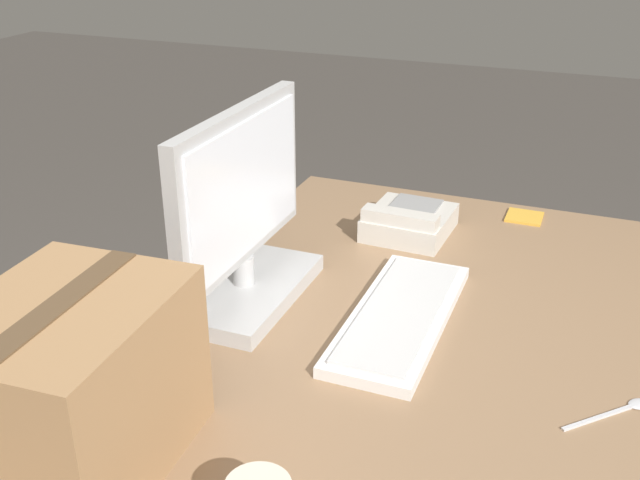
{
  "coord_description": "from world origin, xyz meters",
  "views": [
    {
      "loc": [
        -0.97,
        -0.32,
        1.47
      ],
      "look_at": [
        0.21,
        0.15,
        0.88
      ],
      "focal_mm": 42.0,
      "sensor_mm": 36.0,
      "label": 1
    }
  ],
  "objects_px": {
    "spoon": "(621,410)",
    "sticky_note_pad": "(524,217)",
    "desk_phone": "(409,222)",
    "cardboard_box": "(72,387)",
    "keyboard": "(400,316)",
    "monitor": "(242,224)"
  },
  "relations": [
    {
      "from": "spoon",
      "to": "desk_phone",
      "type": "bearing_deg",
      "value": 87.39
    },
    {
      "from": "desk_phone",
      "to": "sticky_note_pad",
      "type": "distance_m",
      "value": 0.32
    },
    {
      "from": "cardboard_box",
      "to": "monitor",
      "type": "bearing_deg",
      "value": 0.07
    },
    {
      "from": "desk_phone",
      "to": "cardboard_box",
      "type": "height_order",
      "value": "cardboard_box"
    },
    {
      "from": "keyboard",
      "to": "cardboard_box",
      "type": "height_order",
      "value": "cardboard_box"
    },
    {
      "from": "keyboard",
      "to": "cardboard_box",
      "type": "bearing_deg",
      "value": 149.44
    },
    {
      "from": "sticky_note_pad",
      "to": "desk_phone",
      "type": "bearing_deg",
      "value": 129.21
    },
    {
      "from": "desk_phone",
      "to": "sticky_note_pad",
      "type": "height_order",
      "value": "desk_phone"
    },
    {
      "from": "keyboard",
      "to": "desk_phone",
      "type": "distance_m",
      "value": 0.41
    },
    {
      "from": "spoon",
      "to": "sticky_note_pad",
      "type": "distance_m",
      "value": 0.77
    },
    {
      "from": "spoon",
      "to": "sticky_note_pad",
      "type": "bearing_deg",
      "value": 63.11
    },
    {
      "from": "keyboard",
      "to": "sticky_note_pad",
      "type": "height_order",
      "value": "keyboard"
    },
    {
      "from": "cardboard_box",
      "to": "sticky_note_pad",
      "type": "height_order",
      "value": "cardboard_box"
    },
    {
      "from": "keyboard",
      "to": "cardboard_box",
      "type": "relative_size",
      "value": 1.35
    },
    {
      "from": "monitor",
      "to": "spoon",
      "type": "relative_size",
      "value": 3.43
    },
    {
      "from": "keyboard",
      "to": "sticky_note_pad",
      "type": "relative_size",
      "value": 5.28
    },
    {
      "from": "sticky_note_pad",
      "to": "cardboard_box",
      "type": "bearing_deg",
      "value": 157.59
    },
    {
      "from": "spoon",
      "to": "sticky_note_pad",
      "type": "xyz_separation_m",
      "value": [
        0.73,
        0.25,
        0.0
      ]
    },
    {
      "from": "sticky_note_pad",
      "to": "spoon",
      "type": "bearing_deg",
      "value": -161.07
    },
    {
      "from": "keyboard",
      "to": "cardboard_box",
      "type": "xyz_separation_m",
      "value": [
        -0.54,
        0.32,
        0.12
      ]
    },
    {
      "from": "desk_phone",
      "to": "spoon",
      "type": "distance_m",
      "value": 0.72
    },
    {
      "from": "spoon",
      "to": "cardboard_box",
      "type": "relative_size",
      "value": 0.4
    }
  ]
}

